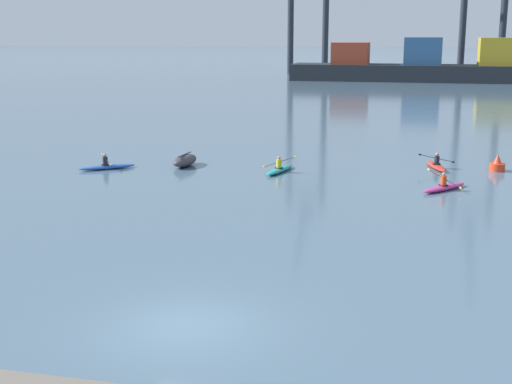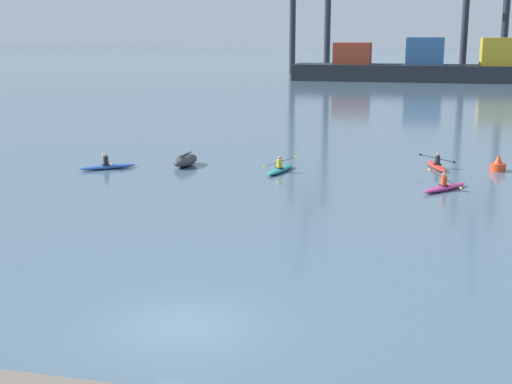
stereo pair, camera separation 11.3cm
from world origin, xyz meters
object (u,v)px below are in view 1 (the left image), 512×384
Objects in this scene: channel_buoy at (497,165)px; kayak_teal at (280,169)px; container_barge at (424,67)px; capsized_dinghy at (185,161)px; kayak_red at (436,165)px; kayak_magenta at (444,187)px; kayak_blue at (107,166)px.

kayak_teal is (-12.39, -3.29, -0.19)m from channel_buoy.
container_barge reaches higher than capsized_dinghy.
kayak_red reaches higher than capsized_dinghy.
capsized_dinghy is at bearing -171.39° from channel_buoy.
container_barge is 83.71m from capsized_dinghy.
kayak_magenta is at bearing -87.02° from kayak_red.
kayak_red is (0.99, -79.69, -2.28)m from container_barge.
channel_buoy reaches higher than kayak_blue.
kayak_magenta is (1.31, -85.79, -2.28)m from container_barge.
capsized_dinghy is at bearing -99.57° from container_barge.
kayak_teal is (5.99, -0.51, -0.18)m from capsized_dinghy.
kayak_magenta is (9.23, -2.76, -0.00)m from kayak_teal.
kayak_red is at bearing -89.29° from container_barge.
kayak_teal reaches higher than capsized_dinghy.
capsized_dinghy is 18.59m from channel_buoy.
kayak_magenta is at bearing -117.57° from channel_buoy.
channel_buoy is 23.08m from kayak_blue.
kayak_blue is (-22.58, -4.77, -0.19)m from channel_buoy.
channel_buoy is 3.48m from kayak_red.
container_barge is 14.34× the size of kayak_blue.
capsized_dinghy is 15.17m from kayak_red.
capsized_dinghy is 15.57m from kayak_magenta.
kayak_blue is (-19.42, 1.29, 0.00)m from kayak_magenta.
kayak_magenta is at bearing -12.12° from capsized_dinghy.
kayak_magenta is (15.22, -3.27, -0.18)m from capsized_dinghy.
container_barge reaches higher than kayak_teal.
kayak_teal is 1.00× the size of kayak_red.
kayak_blue is at bearing -154.75° from capsized_dinghy.
kayak_teal reaches higher than kayak_red.
kayak_magenta is 0.89× the size of kayak_red.
kayak_teal is at bearing 8.25° from kayak_blue.
channel_buoy is 0.33× the size of kayak_magenta.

